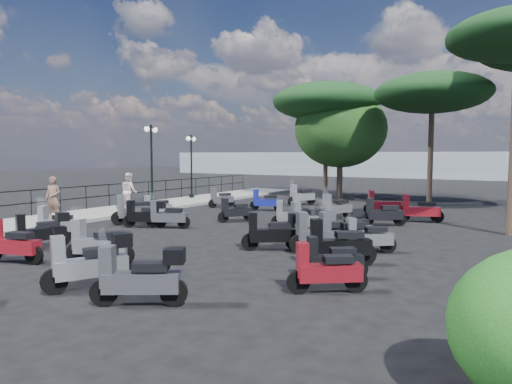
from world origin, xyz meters
The scene contains 39 objects.
ground centered at (0.00, 0.00, 0.00)m, with size 120.00×120.00×0.00m, color black.
sidewalk centered at (-6.50, 3.00, 0.07)m, with size 3.00×30.00×0.15m, color slate.
railing centered at (-7.80, 2.80, 0.90)m, with size 0.04×26.04×1.10m.
lamp_post_1 centered at (-7.28, 5.94, 2.50)m, with size 0.56×1.17×4.11m.
lamp_post_2 centered at (-7.24, 9.22, 2.26)m, with size 0.49×1.06×3.70m.
woman centered at (-5.98, -0.89, 1.00)m, with size 0.62×0.41×1.71m, color brown.
pedestrian_far centered at (-6.00, 3.08, 1.01)m, with size 0.84×0.65×1.72m, color beige.
scooter_1 centered at (-3.24, -2.74, 0.45)m, with size 1.59×0.72×1.30m.
scooter_2 centered at (-2.14, -4.01, 0.50)m, with size 0.82×1.58×1.32m.
scooter_3 centered at (-3.20, 0.66, 0.52)m, with size 1.16×1.61×1.49m.
scooter_4 centered at (-4.10, 2.88, 0.41)m, with size 0.87×1.33×1.18m.
scooter_5 centered at (-3.60, 7.06, 0.43)m, with size 0.75×1.51×1.25m.
scooter_7 centered at (-1.13, -5.51, 0.48)m, with size 1.69×0.71×1.37m.
scooter_8 centered at (-1.43, 0.55, 0.45)m, with size 1.53×0.85×1.30m.
scooter_9 centered at (-2.21, 0.22, 0.49)m, with size 1.52×0.92×1.31m.
scooter_10 centered at (-0.19, 3.19, 0.43)m, with size 0.94×1.37×1.24m.
scooter_11 centered at (-0.91, 6.93, 0.45)m, with size 1.57×0.77×1.30m.
scooter_13 centered at (0.79, -4.45, 0.49)m, with size 1.67×0.88×1.40m.
scooter_14 centered at (3.75, -0.87, 0.52)m, with size 1.52×1.13×1.39m.
scooter_15 centered at (2.51, 2.90, 0.46)m, with size 1.53×0.89×1.32m.
scooter_16 centered at (3.03, 6.08, 0.52)m, with size 1.00×1.58×1.37m.
scooter_17 centered at (-0.44, 9.97, 0.50)m, with size 0.99×1.65×1.43m.
scooter_18 centered at (3.99, -6.24, 0.52)m, with size 1.56×1.07×1.39m.
scooter_19 centered at (2.38, -6.01, 0.54)m, with size 1.06×1.64×1.44m.
scooter_20 centered at (5.95, -1.64, 0.51)m, with size 1.56×1.19×1.47m.
scooter_21 centered at (5.55, -0.17, 0.51)m, with size 1.38×1.37×1.46m.
scooter_22 centered at (3.49, 2.21, 0.50)m, with size 1.23×1.45×1.43m.
scooter_23 centered at (4.32, 8.35, 0.49)m, with size 1.65×0.92×1.40m.
scooter_25 centered at (6.53, -3.83, 0.44)m, with size 1.35×1.05×1.28m.
scooter_26 centered at (6.29, -2.87, 0.42)m, with size 1.28×0.98×1.21m.
scooter_27 centered at (6.15, 0.07, 0.44)m, with size 1.31×1.08×1.27m.
scooter_28 centered at (6.20, 6.80, 0.49)m, with size 1.72×0.83×1.42m.
scooter_29 centered at (5.19, 5.16, 0.47)m, with size 1.52×0.98×1.35m.
scooter_30 centered at (5.46, 0.40, 0.51)m, with size 1.38×1.37×1.46m.
scooter_31 centered at (4.98, -0.44, 0.51)m, with size 1.38×1.37×1.46m.
broadleaf_tree centered at (-0.32, 15.38, 4.31)m, with size 5.76×5.76×6.77m.
pine_0 centered at (5.40, 13.49, 5.89)m, with size 5.96×5.96×6.95m.
pine_2 centered at (-1.09, 14.92, 5.97)m, with size 6.74×6.74×7.16m.
distant_hills centered at (0.00, 45.00, 1.50)m, with size 70.00×8.00×3.00m, color gray.
Camera 1 is at (9.81, -12.01, 2.70)m, focal length 32.00 mm.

